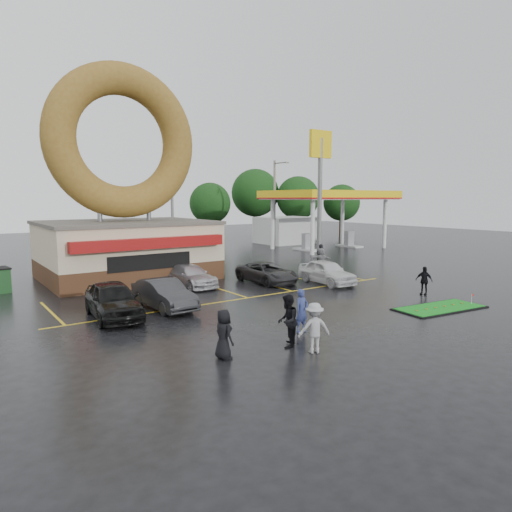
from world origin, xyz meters
TOP-DOWN VIEW (x-y plane):
  - ground at (0.00, 0.00)m, footprint 120.00×120.00m
  - donut_shop at (-3.00, 12.97)m, footprint 10.20×8.70m
  - gas_station at (20.00, 20.94)m, footprint 12.30×13.65m
  - shell_sign at (13.00, 12.00)m, footprint 2.20×0.36m
  - streetlight_mid at (4.00, 20.92)m, footprint 0.40×2.21m
  - streetlight_right at (16.00, 21.92)m, footprint 0.40×2.21m
  - tree_far_a at (26.00, 30.00)m, footprint 5.60×5.60m
  - tree_far_b at (32.00, 28.00)m, footprint 4.90×4.90m
  - tree_far_c at (22.00, 34.00)m, footprint 6.30×6.30m
  - tree_far_d at (14.00, 32.00)m, footprint 4.90×4.90m
  - car_black at (-6.98, 3.50)m, footprint 2.28×4.76m
  - car_dgrey at (-4.51, 3.74)m, footprint 1.72×4.29m
  - car_silver at (-0.96, 8.00)m, footprint 1.98×4.36m
  - car_grey at (3.38, 6.29)m, footprint 2.10×4.50m
  - car_white at (6.16, 3.95)m, footprint 2.10×4.36m
  - person_blue at (-1.70, -2.82)m, footprint 0.65×0.46m
  - person_blackjkt at (-3.28, -3.88)m, footprint 1.13×1.12m
  - person_hoodie at (-2.93, -4.87)m, footprint 1.26×1.01m
  - person_bystander at (-5.71, -3.63)m, footprint 0.56×0.82m
  - person_cameraman at (8.19, -1.36)m, footprint 0.61×0.97m
  - person_walker_near at (9.09, 7.57)m, footprint 1.62×1.05m
  - person_walker_far at (9.88, 8.50)m, footprint 0.71×0.51m
  - putting_green at (6.09, -3.71)m, footprint 4.68×2.45m

SIDE VIEW (x-z plane):
  - ground at x=0.00m, z-range 0.00..0.00m
  - putting_green at x=6.09m, z-range -0.24..0.32m
  - car_silver at x=-0.96m, z-range 0.00..1.24m
  - car_grey at x=3.38m, z-range 0.00..1.25m
  - car_dgrey at x=-4.51m, z-range 0.00..1.39m
  - car_white at x=6.16m, z-range 0.00..1.43m
  - person_cameraman at x=8.19m, z-range 0.00..1.53m
  - car_black at x=-6.98m, z-range 0.00..1.57m
  - person_bystander at x=-5.71m, z-range 0.00..1.62m
  - person_walker_near at x=9.09m, z-range 0.00..1.67m
  - person_blue at x=-1.70m, z-range 0.00..1.68m
  - person_hoodie at x=-2.93m, z-range 0.00..1.70m
  - person_walker_far at x=9.88m, z-range 0.00..1.82m
  - person_blackjkt at x=-3.28m, z-range 0.00..1.85m
  - gas_station at x=20.00m, z-range 0.75..6.65m
  - donut_shop at x=-3.00m, z-range -2.29..11.21m
  - tree_far_b at x=32.00m, z-range 1.03..8.03m
  - tree_far_d at x=14.00m, z-range 1.03..8.03m
  - streetlight_mid at x=4.00m, z-range 0.28..9.28m
  - streetlight_right at x=16.00m, z-range 0.28..9.28m
  - tree_far_a at x=26.00m, z-range 1.18..9.18m
  - tree_far_c at x=22.00m, z-range 1.34..10.34m
  - shell_sign at x=13.00m, z-range 2.08..12.68m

